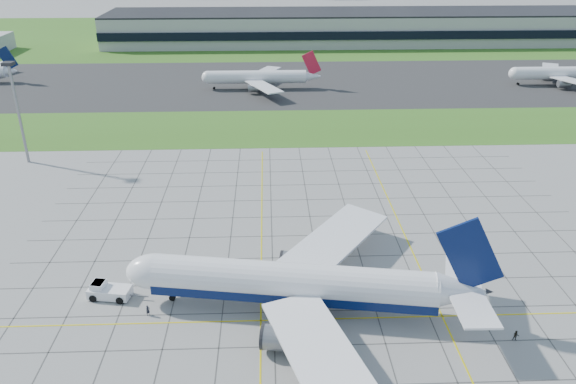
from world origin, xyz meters
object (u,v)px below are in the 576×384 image
(crew_far, at_px, (516,336))
(distant_jet_2, at_px, (560,73))
(crew_near, at_px, (148,310))
(light_mast, at_px, (16,101))
(airliner, at_px, (295,283))
(distant_jet_1, at_px, (259,77))
(pushback_tug, at_px, (108,291))

(crew_far, bearing_deg, distant_jet_2, 76.79)
(crew_near, height_order, distant_jet_2, distant_jet_2)
(light_mast, xyz_separation_m, distant_jet_2, (173.45, 72.69, -11.70))
(airliner, relative_size, distant_jet_1, 1.34)
(pushback_tug, relative_size, crew_near, 5.69)
(crew_near, bearing_deg, distant_jet_2, 5.50)
(light_mast, xyz_separation_m, distant_jet_1, (58.54, 70.79, -11.69))
(distant_jet_1, bearing_deg, crew_far, -75.04)
(pushback_tug, xyz_separation_m, distant_jet_1, (23.31, 130.72, 3.27))
(airliner, xyz_separation_m, pushback_tug, (-30.11, 4.51, -3.71))
(light_mast, distance_m, distant_jet_1, 92.60)
(airliner, bearing_deg, pushback_tug, -179.22)
(light_mast, relative_size, crew_near, 14.64)
(distant_jet_1, bearing_deg, crew_near, -96.70)
(light_mast, bearing_deg, crew_far, -36.98)
(light_mast, distance_m, distant_jet_2, 188.42)
(crew_near, relative_size, distant_jet_2, 0.04)
(crew_near, bearing_deg, light_mast, 82.30)
(light_mast, height_order, distant_jet_2, light_mast)
(pushback_tug, height_order, distant_jet_1, distant_jet_1)
(airliner, bearing_deg, light_mast, 144.70)
(crew_near, relative_size, crew_far, 1.03)
(light_mast, relative_size, pushback_tug, 2.57)
(light_mast, xyz_separation_m, pushback_tug, (35.23, -59.93, -14.97))
(light_mast, distance_m, crew_far, 122.33)
(pushback_tug, distance_m, crew_near, 8.92)
(crew_far, height_order, distant_jet_2, distant_jet_2)
(light_mast, bearing_deg, airliner, -44.60)
(pushback_tug, relative_size, crew_far, 5.86)
(light_mast, relative_size, crew_far, 15.09)
(light_mast, height_order, distant_jet_1, light_mast)
(crew_near, bearing_deg, distant_jet_1, 42.35)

